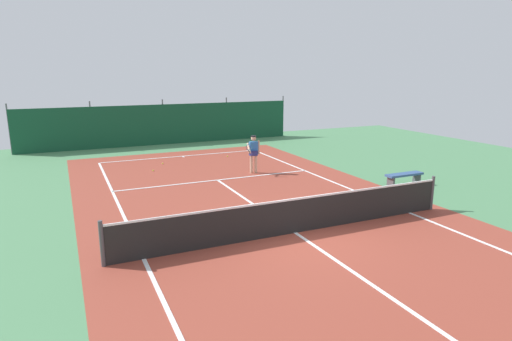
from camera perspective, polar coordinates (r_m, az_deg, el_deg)
The scene contains 10 objects.
ground_plane at distance 12.02m, azimuth 5.19°, elevation -8.24°, with size 36.00×36.00×0.00m, color #4C8456.
court_surface at distance 12.02m, azimuth 5.19°, elevation -8.23°, with size 11.02×26.60×0.01m.
tennis_net at distance 11.84m, azimuth 5.24°, elevation -5.94°, with size 10.12×0.10×1.10m.
back_fence at distance 27.06m, azimuth -12.32°, elevation 4.97°, with size 16.30×0.98×2.70m.
tennis_player at distance 18.57m, azimuth -0.34°, elevation 2.56°, with size 0.79×0.70×1.64m.
tennis_ball_near_player at distance 19.63m, azimuth -13.48°, elevation 0.00°, with size 0.07×0.07×0.07m, color #CCDB33.
tennis_ball_midcourt at distance 21.01m, azimuth -12.26°, elevation 0.92°, with size 0.07×0.07×0.07m, color #CCDB33.
tennis_ball_by_sideline at distance 22.31m, azimuth -3.80°, elevation 1.90°, with size 0.07×0.07×0.07m, color #CCDB33.
parked_car at distance 29.71m, azimuth -14.91°, elevation 5.87°, with size 2.32×4.35×1.68m.
courtside_bench at distance 17.58m, azimuth 19.06°, elevation -0.73°, with size 1.60×0.40×0.49m.
Camera 1 is at (-5.59, -9.70, 4.37)m, focal length 30.17 mm.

